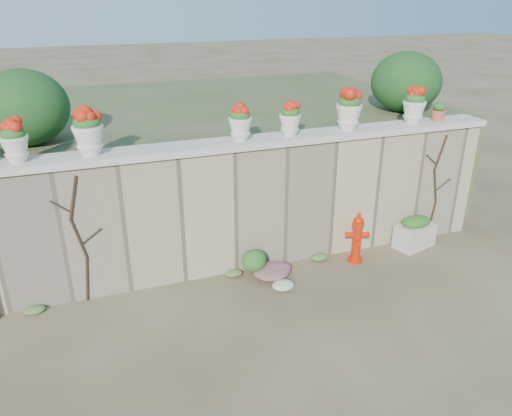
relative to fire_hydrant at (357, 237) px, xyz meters
name	(u,v)px	position (x,y,z in m)	size (l,w,h in m)	color
ground	(303,324)	(-1.54, -1.27, -0.44)	(80.00, 80.00, 0.00)	#4C4026
stone_wall	(257,206)	(-1.54, 0.53, 0.56)	(8.00, 0.40, 2.00)	tan
wall_cap	(257,142)	(-1.54, 0.53, 1.61)	(8.10, 0.52, 0.10)	beige
raised_fill	(206,150)	(-1.54, 3.73, 0.56)	(9.00, 6.00, 2.00)	#384C23
back_shrub_left	(24,108)	(-4.74, 1.73, 2.11)	(1.30, 1.30, 1.10)	#143814
back_shrub_right	(406,82)	(1.86, 1.73, 2.11)	(1.30, 1.30, 1.10)	#143814
vine_left	(80,239)	(-4.21, 0.31, 0.55)	(0.60, 0.04, 1.91)	black
vine_right	(436,186)	(1.69, 0.31, 0.55)	(0.60, 0.04, 1.91)	black
fire_hydrant	(357,237)	(0.00, 0.00, 0.00)	(0.38, 0.27, 0.87)	red
planter_box	(415,232)	(1.23, 0.12, -0.17)	(0.77, 0.57, 0.57)	beige
green_shrub	(261,259)	(-1.62, 0.10, -0.14)	(0.63, 0.56, 0.60)	#1E5119
magenta_clump	(265,273)	(-1.63, -0.06, -0.31)	(0.96, 0.64, 0.26)	#AF236D
white_flowers	(281,285)	(-1.49, -0.38, -0.36)	(0.45, 0.36, 0.16)	white
urn_pot_0	(14,142)	(-4.80, 0.53, 1.93)	(0.35, 0.35, 0.54)	silver
urn_pot_1	(88,132)	(-3.91, 0.53, 1.98)	(0.41, 0.41, 0.64)	silver
urn_pot_2	(240,122)	(-1.80, 0.53, 1.93)	(0.34, 0.34, 0.54)	silver
urn_pot_3	(290,119)	(-1.01, 0.53, 1.92)	(0.33, 0.33, 0.51)	silver
urn_pot_4	(349,110)	(-0.02, 0.53, 1.98)	(0.41, 0.41, 0.64)	silver
urn_pot_5	(414,106)	(1.20, 0.53, 1.95)	(0.38, 0.38, 0.59)	silver
terracotta_pot	(438,113)	(1.70, 0.53, 1.80)	(0.25, 0.25, 0.30)	#B95338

